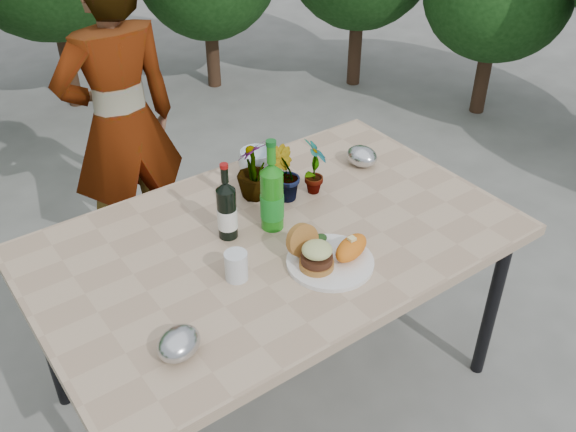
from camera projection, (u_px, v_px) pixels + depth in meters
ground at (276, 384)px, 2.59m from camera, size 80.00×80.00×0.00m
patio_table at (274, 250)px, 2.19m from camera, size 1.60×1.00×0.75m
dinner_plate at (330, 262)px, 2.04m from camera, size 0.28×0.28×0.01m
burger_stack at (313, 252)px, 1.99m from camera, size 0.11×0.16×0.11m
sweet_potato at (351, 248)px, 2.03m from camera, size 0.17×0.12×0.06m
grilled_veg at (317, 241)px, 2.10m from camera, size 0.08×0.05×0.03m
wine_bottle at (227, 211)px, 2.10m from camera, size 0.07×0.07×0.28m
sparkling_water at (272, 197)px, 2.14m from camera, size 0.08×0.08×0.33m
plastic_cup at (236, 266)px, 1.96m from camera, size 0.07×0.07×0.09m
seedling_left at (315, 166)px, 2.32m from camera, size 0.13×0.14×0.22m
seedling_mid at (284, 174)px, 2.29m from camera, size 0.15×0.14×0.21m
seedling_right at (254, 169)px, 2.30m from camera, size 0.17×0.17×0.23m
blue_bowl at (256, 163)px, 2.45m from camera, size 0.17×0.17×0.11m
foil_packet_left at (179, 343)px, 1.71m from camera, size 0.17×0.16×0.08m
foil_packet_right at (362, 156)px, 2.52m from camera, size 0.12×0.14×0.08m
person at (122, 125)px, 2.83m from camera, size 0.55×0.36×1.49m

